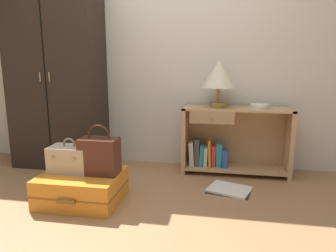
{
  "coord_description": "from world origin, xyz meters",
  "views": [
    {
      "loc": [
        0.63,
        -1.88,
        1.13
      ],
      "look_at": [
        0.15,
        0.85,
        0.55
      ],
      "focal_mm": 33.4,
      "sensor_mm": 36.0,
      "label": 1
    }
  ],
  "objects_px": {
    "bookshelf": "(230,141)",
    "bottle": "(38,188)",
    "train_case": "(70,159)",
    "open_book_on_floor": "(229,189)",
    "table_lamp": "(219,75)",
    "wardrobe": "(57,76)",
    "handbag": "(100,156)",
    "bowl": "(260,106)",
    "suitcase_large": "(82,187)"
  },
  "relations": [
    {
      "from": "bookshelf",
      "to": "train_case",
      "type": "relative_size",
      "value": 3.29
    },
    {
      "from": "wardrobe",
      "to": "open_book_on_floor",
      "type": "bearing_deg",
      "value": -13.22
    },
    {
      "from": "suitcase_large",
      "to": "handbag",
      "type": "distance_m",
      "value": 0.31
    },
    {
      "from": "wardrobe",
      "to": "table_lamp",
      "type": "xyz_separation_m",
      "value": [
        1.69,
        0.04,
        0.02
      ]
    },
    {
      "from": "train_case",
      "to": "open_book_on_floor",
      "type": "xyz_separation_m",
      "value": [
        1.29,
        0.4,
        -0.34
      ]
    },
    {
      "from": "bookshelf",
      "to": "open_book_on_floor",
      "type": "xyz_separation_m",
      "value": [
        -0.0,
        -0.49,
        -0.32
      ]
    },
    {
      "from": "table_lamp",
      "to": "bottle",
      "type": "height_order",
      "value": "table_lamp"
    },
    {
      "from": "table_lamp",
      "to": "open_book_on_floor",
      "type": "bearing_deg",
      "value": -74.47
    },
    {
      "from": "bottle",
      "to": "handbag",
      "type": "bearing_deg",
      "value": 1.92
    },
    {
      "from": "table_lamp",
      "to": "bowl",
      "type": "relative_size",
      "value": 2.61
    },
    {
      "from": "bookshelf",
      "to": "bowl",
      "type": "bearing_deg",
      "value": -6.77
    },
    {
      "from": "wardrobe",
      "to": "open_book_on_floor",
      "type": "relative_size",
      "value": 4.57
    },
    {
      "from": "table_lamp",
      "to": "handbag",
      "type": "relative_size",
      "value": 1.16
    },
    {
      "from": "handbag",
      "to": "bookshelf",
      "type": "bearing_deg",
      "value": 40.65
    },
    {
      "from": "bookshelf",
      "to": "bottle",
      "type": "height_order",
      "value": "bookshelf"
    },
    {
      "from": "table_lamp",
      "to": "handbag",
      "type": "xyz_separation_m",
      "value": [
        -0.91,
        -0.87,
        -0.6
      ]
    },
    {
      "from": "train_case",
      "to": "handbag",
      "type": "distance_m",
      "value": 0.26
    },
    {
      "from": "wardrobe",
      "to": "train_case",
      "type": "relative_size",
      "value": 6.03
    },
    {
      "from": "handbag",
      "to": "bottle",
      "type": "height_order",
      "value": "handbag"
    },
    {
      "from": "bowl",
      "to": "suitcase_large",
      "type": "distance_m",
      "value": 1.8
    },
    {
      "from": "suitcase_large",
      "to": "open_book_on_floor",
      "type": "distance_m",
      "value": 1.27
    },
    {
      "from": "wardrobe",
      "to": "handbag",
      "type": "distance_m",
      "value": 1.28
    },
    {
      "from": "bowl",
      "to": "open_book_on_floor",
      "type": "height_order",
      "value": "bowl"
    },
    {
      "from": "bowl",
      "to": "train_case",
      "type": "relative_size",
      "value": 0.55
    },
    {
      "from": "bowl",
      "to": "open_book_on_floor",
      "type": "xyz_separation_m",
      "value": [
        -0.27,
        -0.46,
        -0.69
      ]
    },
    {
      "from": "bowl",
      "to": "train_case",
      "type": "xyz_separation_m",
      "value": [
        -1.56,
        -0.86,
        -0.35
      ]
    },
    {
      "from": "table_lamp",
      "to": "open_book_on_floor",
      "type": "relative_size",
      "value": 1.09
    },
    {
      "from": "bookshelf",
      "to": "table_lamp",
      "type": "bearing_deg",
      "value": -168.68
    },
    {
      "from": "bowl",
      "to": "open_book_on_floor",
      "type": "bearing_deg",
      "value": -120.35
    },
    {
      "from": "wardrobe",
      "to": "table_lamp",
      "type": "height_order",
      "value": "wardrobe"
    },
    {
      "from": "suitcase_large",
      "to": "bookshelf",
      "type": "bearing_deg",
      "value": 37.67
    },
    {
      "from": "wardrobe",
      "to": "suitcase_large",
      "type": "bearing_deg",
      "value": -53.58
    },
    {
      "from": "bowl",
      "to": "bottle",
      "type": "height_order",
      "value": "bowl"
    },
    {
      "from": "bowl",
      "to": "suitcase_large",
      "type": "height_order",
      "value": "bowl"
    },
    {
      "from": "handbag",
      "to": "wardrobe",
      "type": "bearing_deg",
      "value": 133.43
    },
    {
      "from": "suitcase_large",
      "to": "bottle",
      "type": "bearing_deg",
      "value": 178.71
    },
    {
      "from": "bookshelf",
      "to": "table_lamp",
      "type": "xyz_separation_m",
      "value": [
        -0.13,
        -0.03,
        0.66
      ]
    },
    {
      "from": "suitcase_large",
      "to": "table_lamp",
      "type": "bearing_deg",
      "value": 40.18
    },
    {
      "from": "train_case",
      "to": "bottle",
      "type": "relative_size",
      "value": 1.88
    },
    {
      "from": "wardrobe",
      "to": "suitcase_large",
      "type": "height_order",
      "value": "wardrobe"
    },
    {
      "from": "handbag",
      "to": "bottle",
      "type": "relative_size",
      "value": 2.33
    },
    {
      "from": "bottle",
      "to": "bowl",
      "type": "bearing_deg",
      "value": 25.32
    },
    {
      "from": "handbag",
      "to": "bottle",
      "type": "bearing_deg",
      "value": -178.08
    },
    {
      "from": "bottle",
      "to": "open_book_on_floor",
      "type": "distance_m",
      "value": 1.65
    },
    {
      "from": "bookshelf",
      "to": "handbag",
      "type": "distance_m",
      "value": 1.37
    },
    {
      "from": "bowl",
      "to": "bottle",
      "type": "bearing_deg",
      "value": -154.68
    },
    {
      "from": "bowl",
      "to": "bookshelf",
      "type": "bearing_deg",
      "value": 173.23
    },
    {
      "from": "handbag",
      "to": "open_book_on_floor",
      "type": "height_order",
      "value": "handbag"
    },
    {
      "from": "bookshelf",
      "to": "wardrobe",
      "type": "bearing_deg",
      "value": -177.97
    },
    {
      "from": "handbag",
      "to": "suitcase_large",
      "type": "bearing_deg",
      "value": -169.67
    }
  ]
}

